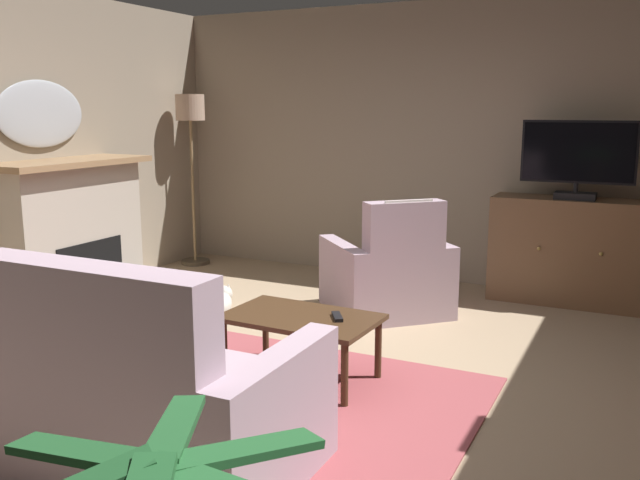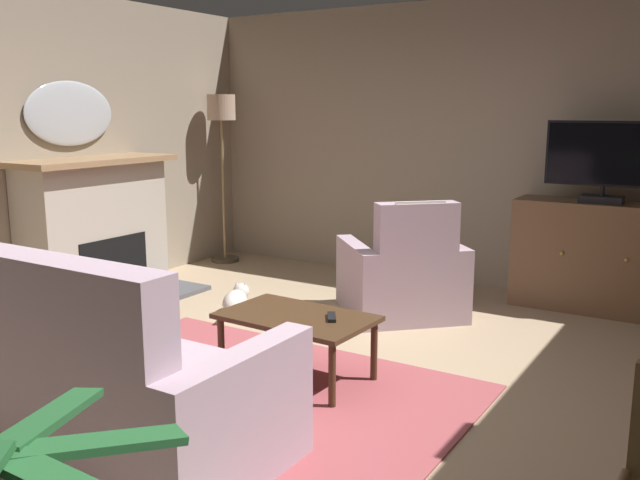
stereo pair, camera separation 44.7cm
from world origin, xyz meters
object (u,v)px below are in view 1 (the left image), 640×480
Objects in this scene: wall_mirror_oval at (41,114)px; armchair_beside_cabinet at (388,277)px; fireplace at (71,237)px; tv_cabinet at (572,254)px; sofa_floral at (143,401)px; cat at (221,303)px; television at (578,158)px; coffee_table at (301,323)px; tv_remote at (337,317)px; floor_lamp at (191,131)px.

wall_mirror_oval is 0.74× the size of armchair_beside_cabinet.
tv_cabinet is (3.89, 1.96, -0.17)m from fireplace.
wall_mirror_oval reaches higher than sofa_floral.
fireplace is 2.75m from armchair_beside_cabinet.
armchair_beside_cabinet is at bearing 19.36° from wall_mirror_oval.
sofa_floral is (-1.49, -3.87, -0.10)m from tv_cabinet.
armchair_beside_cabinet is 1.93× the size of cat.
fireplace is at bearing -153.91° from television.
wall_mirror_oval is 0.96× the size of coffee_table.
wall_mirror_oval reaches higher than tv_remote.
cat is at bearing -152.01° from armchair_beside_cabinet.
coffee_table reaches higher than cat.
coffee_table is (2.81, -0.62, -1.27)m from wall_mirror_oval.
floor_lamp is (-2.42, 3.70, 1.11)m from sofa_floral.
wall_mirror_oval is at bearing -133.36° from tv_remote.
fireplace is at bearing -0.00° from wall_mirror_oval.
armchair_beside_cabinet is (2.55, 0.98, -0.30)m from fireplace.
armchair_beside_cabinet is at bearing -145.43° from television.
sofa_floral is 0.83× the size of floor_lamp.
floor_lamp reaches higher than sofa_floral.
armchair_beside_cabinet reaches higher than tv_cabinet.
tv_remote is at bearing -11.64° from fireplace.
coffee_table is 1.61m from armchair_beside_cabinet.
fireplace is 1.63× the size of wall_mirror_oval.
sofa_floral is 1.21× the size of armchair_beside_cabinet.
television is at bearing 24.73° from wall_mirror_oval.
cat is at bearing -148.48° from television.
sofa_floral is at bearing -35.84° from wall_mirror_oval.
cat is (-1.24, -0.66, -0.21)m from armchair_beside_cabinet.
wall_mirror_oval is 3.25m from armchair_beside_cabinet.
wall_mirror_oval is 3.15m from coffee_table.
fireplace is at bearing 141.47° from sofa_floral.
floor_lamp is (-2.81, 2.36, 1.02)m from tv_remote.
tv_cabinet is at bearing 36.09° from armchair_beside_cabinet.
fireplace reaches higher than cat.
sofa_floral is at bearing -111.26° from television.
tv_cabinet is 1.09× the size of armchair_beside_cabinet.
tv_remote is (0.23, 0.05, 0.06)m from coffee_table.
floor_lamp is at bearing 90.62° from fireplace.
wall_mirror_oval is at bearing -154.66° from tv_cabinet.
tv_remote is at bearing -31.25° from cat.
television is 0.74× the size of armchair_beside_cabinet.
sofa_floral is 2.33× the size of cat.
armchair_beside_cabinet is at bearing -143.91° from tv_cabinet.
tv_cabinet is (4.14, 1.96, -1.21)m from wall_mirror_oval.
armchair_beside_cabinet is (-1.34, -0.92, -0.97)m from television.
fireplace is 2.65m from coffee_table.
sofa_floral is 2.90m from armchair_beside_cabinet.
cat is (1.31, 0.32, -0.51)m from fireplace.
tv_cabinet is at bearing 2.49° from floor_lamp.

